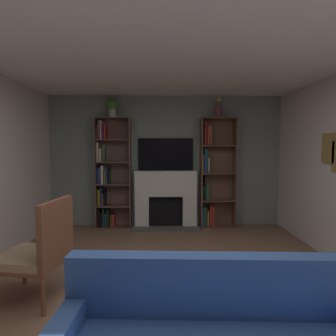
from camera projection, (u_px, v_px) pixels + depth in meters
ground_plane at (171, 309)px, 3.00m from camera, size 7.65×7.65×0.00m
wall_back_accent at (166, 161)px, 6.11m from camera, size 4.73×0.06×2.61m
ceiling at (171, 36)px, 2.80m from camera, size 4.73×6.50×0.06m
fireplace at (166, 197)px, 6.01m from camera, size 1.32×0.53×1.12m
tv at (166, 154)px, 6.03m from camera, size 1.09×0.06×0.64m
bookshelf_left at (109, 175)px, 5.96m from camera, size 0.68×0.30×2.16m
bookshelf_right at (213, 175)px, 6.00m from camera, size 0.68×0.33×2.16m
potted_plant at (112, 106)px, 5.82m from camera, size 0.24×0.24×0.37m
vase_with_flowers at (219, 111)px, 5.88m from camera, size 0.13×0.13×0.39m
armchair at (40, 251)px, 3.17m from camera, size 0.73×0.73×1.07m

